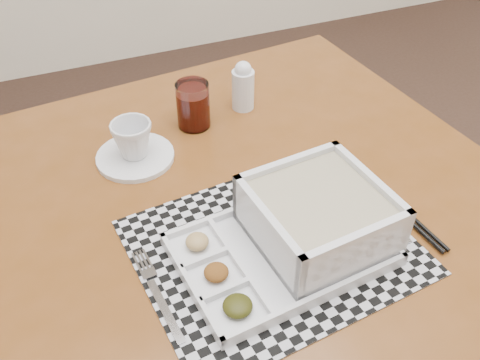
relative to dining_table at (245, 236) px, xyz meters
name	(u,v)px	position (x,y,z in m)	size (l,w,h in m)	color
dining_table	(245,236)	(0.00, 0.00, 0.00)	(1.08, 1.08, 0.74)	#5C3210
placemat	(273,247)	(0.00, -0.11, 0.08)	(0.42, 0.35, 0.00)	#B1B1B9
serving_tray	(309,225)	(0.06, -0.12, 0.12)	(0.34, 0.25, 0.10)	silver
fork	(158,291)	(-0.19, -0.12, 0.08)	(0.04, 0.19, 0.00)	silver
spoon	(358,192)	(0.20, -0.05, 0.08)	(0.04, 0.18, 0.01)	silver
chopsticks	(396,205)	(0.24, -0.10, 0.08)	(0.04, 0.24, 0.01)	black
saucer	(135,157)	(-0.15, 0.20, 0.08)	(0.15, 0.15, 0.01)	silver
cup	(133,140)	(-0.15, 0.20, 0.12)	(0.08, 0.08, 0.07)	silver
juice_glass	(193,107)	(0.00, 0.27, 0.12)	(0.07, 0.07, 0.10)	white
creamer_bottle	(243,86)	(0.12, 0.29, 0.13)	(0.05, 0.05, 0.11)	silver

